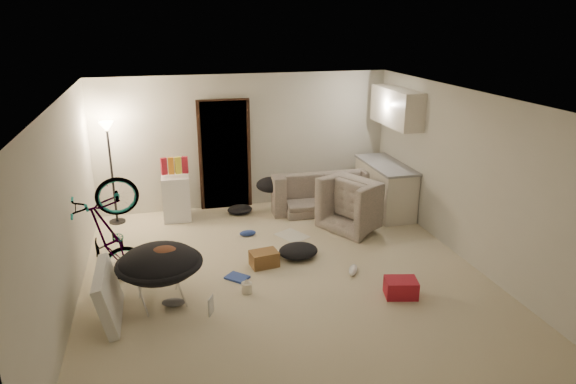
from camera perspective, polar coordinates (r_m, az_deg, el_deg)
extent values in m
cube|color=beige|center=(7.37, -0.43, -9.25)|extent=(5.50, 6.00, 0.02)
cube|color=white|center=(6.57, -0.48, 10.51)|extent=(5.50, 6.00, 0.02)
cube|color=beige|center=(9.70, -4.78, 5.63)|extent=(5.50, 0.02, 2.50)
cube|color=beige|center=(4.27, 9.62, -12.69)|extent=(5.50, 0.02, 2.50)
cube|color=beige|center=(6.79, -23.69, -1.83)|extent=(0.02, 6.00, 2.50)
cube|color=beige|center=(7.96, 19.20, 1.65)|extent=(0.02, 6.00, 2.50)
cube|color=black|center=(9.67, -7.05, 4.09)|extent=(0.85, 0.10, 2.04)
cube|color=black|center=(9.64, -7.02, 4.04)|extent=(0.97, 0.04, 2.10)
cylinder|color=black|center=(9.64, -18.42, -3.12)|extent=(0.28, 0.28, 0.03)
cylinder|color=black|center=(9.37, -18.94, 1.63)|extent=(0.04, 0.04, 1.70)
cone|color=#FFE0A5|center=(9.16, -19.52, 6.83)|extent=(0.24, 0.24, 0.18)
cube|color=beige|center=(9.70, 10.69, 0.38)|extent=(0.60, 1.50, 0.88)
cube|color=gray|center=(9.57, 10.85, 2.99)|extent=(0.64, 1.54, 0.04)
cube|color=beige|center=(9.40, 11.98, 9.21)|extent=(0.38, 1.40, 0.65)
imported|color=#39413A|center=(9.76, 3.60, -0.21)|extent=(1.94, 0.81, 0.56)
imported|color=#39413A|center=(9.01, 8.18, -1.69)|extent=(1.26, 1.31, 0.66)
imported|color=black|center=(7.30, -18.94, -6.89)|extent=(1.66, 0.85, 0.92)
imported|color=maroon|center=(6.49, -8.75, -13.57)|extent=(0.29, 0.26, 0.02)
cube|color=white|center=(9.37, -12.30, -0.62)|extent=(0.49, 0.49, 0.81)
cube|color=maroon|center=(9.19, -13.62, 2.79)|extent=(0.12, 0.09, 0.30)
cube|color=orange|center=(9.20, -12.87, 2.85)|extent=(0.10, 0.07, 0.30)
cube|color=yellow|center=(9.20, -12.12, 2.91)|extent=(0.12, 0.10, 0.30)
cube|color=maroon|center=(9.20, -11.38, 2.97)|extent=(0.11, 0.09, 0.30)
cylinder|color=silver|center=(6.79, -13.90, -9.99)|extent=(0.71, 0.71, 0.50)
ellipsoid|color=black|center=(6.65, -14.11, -7.67)|extent=(1.00, 1.00, 0.42)
torus|color=black|center=(6.65, -14.11, -7.67)|extent=(1.08, 1.08, 0.08)
ellipsoid|color=#592F1E|center=(6.58, -13.75, -6.89)|extent=(0.54, 0.47, 0.22)
ellipsoid|color=black|center=(9.43, -1.87, 0.81)|extent=(0.60, 0.50, 0.28)
cube|color=silver|center=(6.59, -19.32, -10.73)|extent=(0.26, 1.00, 0.67)
cube|color=brown|center=(7.58, -2.67, -7.41)|extent=(0.43, 0.33, 0.23)
cube|color=maroon|center=(6.96, 12.43, -10.35)|extent=(0.47, 0.39, 0.24)
cylinder|color=beige|center=(6.92, -4.60, -10.56)|extent=(0.14, 0.14, 0.14)
cone|color=beige|center=(6.87, -4.62, -9.81)|extent=(0.08, 0.08, 0.06)
cube|color=silver|center=(8.60, 0.46, -4.87)|extent=(0.58, 0.63, 0.01)
cube|color=#2B449D|center=(7.30, -5.68, -9.42)|extent=(0.37, 0.37, 0.03)
cube|color=silver|center=(7.92, -1.67, -6.98)|extent=(0.24, 0.29, 0.02)
ellipsoid|color=#2B449D|center=(8.60, -4.50, -4.57)|extent=(0.28, 0.12, 0.10)
ellipsoid|color=slate|center=(6.77, -12.60, -11.88)|extent=(0.31, 0.17, 0.11)
ellipsoid|color=white|center=(7.44, 7.24, -8.58)|extent=(0.25, 0.32, 0.11)
ellipsoid|color=black|center=(7.84, 1.15, -6.56)|extent=(0.68, 0.60, 0.20)
ellipsoid|color=black|center=(9.58, -5.38, -1.95)|extent=(0.55, 0.51, 0.14)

